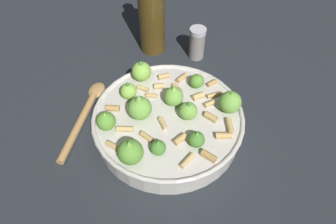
# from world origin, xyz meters

# --- Properties ---
(ground_plane) EXTENTS (2.40, 2.40, 0.00)m
(ground_plane) POSITION_xyz_m (0.00, 0.00, 0.00)
(ground_plane) COLOR #23282D
(cooking_pan) EXTENTS (0.31, 0.31, 0.11)m
(cooking_pan) POSITION_xyz_m (0.00, 0.00, 0.03)
(cooking_pan) COLOR beige
(cooking_pan) RESTS_ON ground
(pepper_shaker) EXTENTS (0.04, 0.04, 0.08)m
(pepper_shaker) POSITION_xyz_m (0.18, -0.18, 0.04)
(pepper_shaker) COLOR gray
(pepper_shaker) RESTS_ON ground
(olive_oil_bottle) EXTENTS (0.07, 0.07, 0.24)m
(olive_oil_bottle) POSITION_xyz_m (0.27, -0.10, 0.10)
(olive_oil_bottle) COLOR #4C3814
(olive_oil_bottle) RESTS_ON ground
(wooden_spoon) EXTENTS (0.19, 0.17, 0.02)m
(wooden_spoon) POSITION_xyz_m (0.12, 0.14, 0.01)
(wooden_spoon) COLOR #B2844C
(wooden_spoon) RESTS_ON ground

